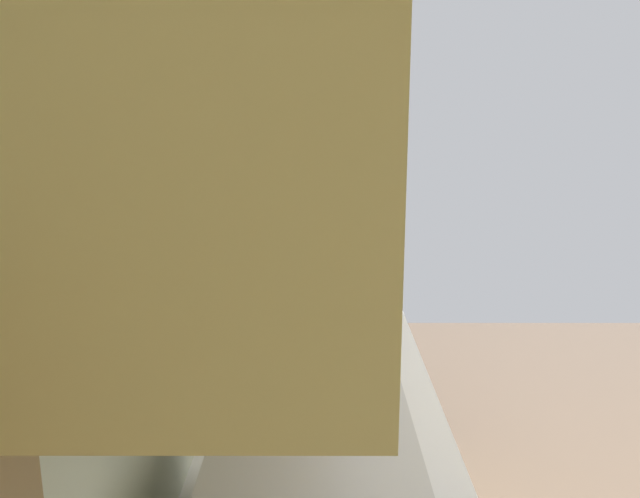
% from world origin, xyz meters
% --- Properties ---
extents(wall_back, '(3.99, 0.12, 2.61)m').
position_xyz_m(wall_back, '(0.00, 1.73, 1.30)').
color(wall_back, beige).
rests_on(wall_back, ground_plane).
extents(upper_cabinets, '(1.73, 0.36, 0.55)m').
position_xyz_m(upper_cabinets, '(-0.42, 1.49, 1.74)').
color(upper_cabinets, '#E8C879').
extents(oven_range, '(0.64, 0.66, 1.08)m').
position_xyz_m(oven_range, '(1.41, 1.35, 0.47)').
color(oven_range, black).
rests_on(oven_range, ground_plane).
extents(microwave, '(0.52, 0.34, 0.29)m').
position_xyz_m(microwave, '(-0.70, 1.38, 1.05)').
color(microwave, '#B7BABF').
rests_on(microwave, counter_run).
extents(bowl, '(0.18, 0.18, 0.05)m').
position_xyz_m(bowl, '(0.61, 1.28, 0.93)').
color(bowl, '#D84C47').
rests_on(bowl, counter_run).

